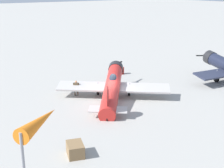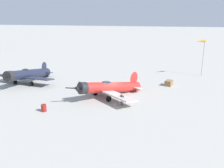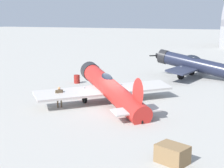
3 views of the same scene
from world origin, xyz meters
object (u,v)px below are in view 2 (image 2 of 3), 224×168
(airplane_foreground, at_px, (109,88))
(ground_crew_mechanic, at_px, (122,98))
(windsock_mast, at_px, (200,43))
(airplane_mid_apron, at_px, (28,74))
(equipment_crate, at_px, (169,83))
(fuel_drum, at_px, (44,108))

(airplane_foreground, xyz_separation_m, ground_crew_mechanic, (3.13, 2.45, -0.36))
(ground_crew_mechanic, height_order, windsock_mast, windsock_mast)
(airplane_foreground, height_order, airplane_mid_apron, airplane_mid_apron)
(airplane_foreground, distance_m, ground_crew_mechanic, 3.99)
(airplane_mid_apron, xyz_separation_m, equipment_crate, (-3.69, 23.67, -1.11))
(windsock_mast, bearing_deg, ground_crew_mechanic, -31.86)
(airplane_foreground, bearing_deg, ground_crew_mechanic, 78.47)
(airplane_mid_apron, relative_size, windsock_mast, 1.63)
(windsock_mast, bearing_deg, airplane_mid_apron, -68.71)
(equipment_crate, xyz_separation_m, fuel_drum, (14.67, -15.03, 0.00))
(ground_crew_mechanic, xyz_separation_m, fuel_drum, (4.00, -9.02, -0.55))
(airplane_foreground, bearing_deg, equipment_crate, 172.09)
(ground_crew_mechanic, bearing_deg, windsock_mast, -175.99)
(airplane_mid_apron, distance_m, windsock_mast, 31.52)
(airplane_foreground, relative_size, equipment_crate, 5.92)
(airplane_mid_apron, relative_size, ground_crew_mechanic, 6.90)
(fuel_drum, bearing_deg, airplane_mid_apron, -141.80)
(fuel_drum, bearing_deg, equipment_crate, 134.31)
(fuel_drum, relative_size, windsock_mast, 0.13)
(fuel_drum, bearing_deg, windsock_mast, 137.56)
(equipment_crate, bearing_deg, airplane_foreground, -48.30)
(airplane_foreground, xyz_separation_m, fuel_drum, (7.13, -6.56, -0.91))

